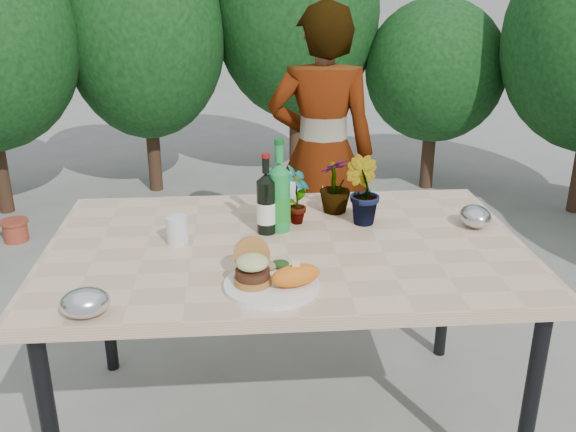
{
  "coord_description": "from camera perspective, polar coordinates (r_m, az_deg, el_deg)",
  "views": [
    {
      "loc": [
        -0.15,
        -1.97,
        1.63
      ],
      "look_at": [
        0.0,
        -0.08,
        0.88
      ],
      "focal_mm": 40.0,
      "sensor_mm": 36.0,
      "label": 1
    }
  ],
  "objects": [
    {
      "name": "shrub_hedge",
      "position": [
        3.56,
        1.73,
        13.06
      ],
      "size": [
        6.79,
        5.11,
        2.11
      ],
      "color": "#382316",
      "rests_on": "ground"
    },
    {
      "name": "seedling_mid",
      "position": [
        2.31,
        6.6,
        2.24
      ],
      "size": [
        0.17,
        0.17,
        0.24
      ],
      "primitive_type": "imported",
      "rotation": [
        0.0,
        0.0,
        2.27
      ],
      "color": "#21541C",
      "rests_on": "patio_table"
    },
    {
      "name": "foil_packet_right",
      "position": [
        2.38,
        16.3,
        -0.03
      ],
      "size": [
        0.11,
        0.14,
        0.08
      ],
      "primitive_type": "ellipsoid",
      "rotation": [
        0.0,
        0.0,
        1.61
      ],
      "color": "#B4B6BB",
      "rests_on": "patio_table"
    },
    {
      "name": "terracotta_pot",
      "position": [
        4.38,
        -23.08,
        -1.17
      ],
      "size": [
        0.17,
        0.17,
        0.14
      ],
      "color": "#A13C29",
      "rests_on": "ground"
    },
    {
      "name": "patio_table",
      "position": [
        2.19,
        -0.16,
        -3.8
      ],
      "size": [
        1.6,
        1.0,
        0.75
      ],
      "color": "#D3B18D",
      "rests_on": "ground"
    },
    {
      "name": "seedling_right",
      "position": [
        2.41,
        4.2,
        2.74
      ],
      "size": [
        0.16,
        0.16,
        0.21
      ],
      "primitive_type": "imported",
      "rotation": [
        0.0,
        0.0,
        3.68
      ],
      "color": "#22551D",
      "rests_on": "patio_table"
    },
    {
      "name": "blue_bowl",
      "position": [
        2.55,
        -0.28,
        2.56
      ],
      "size": [
        0.15,
        0.15,
        0.1
      ],
      "primitive_type": "imported",
      "rotation": [
        0.0,
        0.0,
        0.17
      ],
      "color": "silver",
      "rests_on": "patio_table"
    },
    {
      "name": "seedling_left",
      "position": [
        2.29,
        0.79,
        1.86
      ],
      "size": [
        0.13,
        0.14,
        0.22
      ],
      "primitive_type": "imported",
      "rotation": [
        0.0,
        0.0,
        0.97
      ],
      "color": "#20551D",
      "rests_on": "patio_table"
    },
    {
      "name": "ground",
      "position": [
        2.56,
        -0.15,
        -17.95
      ],
      "size": [
        80.0,
        80.0,
        0.0
      ],
      "primitive_type": "plane",
      "color": "slate",
      "rests_on": "ground"
    },
    {
      "name": "sweet_potato",
      "position": [
        1.85,
        0.68,
        -5.3
      ],
      "size": [
        0.17,
        0.12,
        0.06
      ],
      "primitive_type": "ellipsoid",
      "rotation": [
        0.0,
        0.0,
        0.35
      ],
      "color": "orange",
      "rests_on": "dinner_plate"
    },
    {
      "name": "foil_packet_left",
      "position": [
        1.8,
        -17.58,
        -7.36
      ],
      "size": [
        0.15,
        0.13,
        0.08
      ],
      "primitive_type": "ellipsoid",
      "rotation": [
        0.0,
        0.0,
        0.18
      ],
      "color": "silver",
      "rests_on": "patio_table"
    },
    {
      "name": "burger_stack",
      "position": [
        1.87,
        -3.2,
        -4.49
      ],
      "size": [
        0.11,
        0.16,
        0.11
      ],
      "color": "#B7722D",
      "rests_on": "dinner_plate"
    },
    {
      "name": "dinner_plate",
      "position": [
        1.88,
        -1.46,
        -6.15
      ],
      "size": [
        0.28,
        0.28,
        0.01
      ],
      "primitive_type": "cylinder",
      "color": "white",
      "rests_on": "patio_table"
    },
    {
      "name": "wine_bottle",
      "position": [
        2.22,
        -1.95,
        1.05
      ],
      "size": [
        0.07,
        0.07,
        0.29
      ],
      "rotation": [
        0.0,
        0.0,
        0.35
      ],
      "color": "black",
      "rests_on": "patio_table"
    },
    {
      "name": "sparkling_water",
      "position": [
        2.23,
        -0.79,
        1.63
      ],
      "size": [
        0.08,
        0.08,
        0.33
      ],
      "rotation": [
        0.0,
        0.0,
        0.25
      ],
      "color": "#198E39",
      "rests_on": "patio_table"
    },
    {
      "name": "grilled_veg",
      "position": [
        1.95,
        -1.1,
        -4.35
      ],
      "size": [
        0.08,
        0.05,
        0.03
      ],
      "color": "olive",
      "rests_on": "dinner_plate"
    },
    {
      "name": "person",
      "position": [
        3.23,
        3.0,
        5.53
      ],
      "size": [
        0.58,
        0.41,
        1.48
      ],
      "primitive_type": "imported",
      "rotation": [
        0.0,
        0.0,
        3.03
      ],
      "color": "#936449",
      "rests_on": "ground"
    },
    {
      "name": "plastic_cup",
      "position": [
        2.18,
        -9.81,
        -1.24
      ],
      "size": [
        0.07,
        0.07,
        0.09
      ],
      "primitive_type": "cylinder",
      "color": "silver",
      "rests_on": "patio_table"
    }
  ]
}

